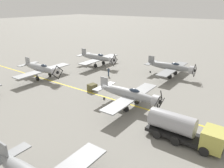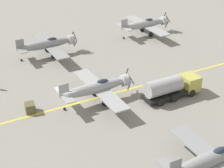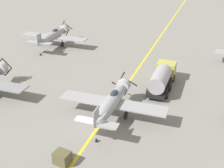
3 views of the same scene
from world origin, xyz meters
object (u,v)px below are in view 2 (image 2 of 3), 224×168
(airplane_mid_right, at_px, (213,159))
(fuel_tanker, at_px, (172,87))
(airplane_far_left, at_px, (145,24))
(supply_crate_by_tanker, at_px, (30,108))
(airplane_mid_center, at_px, (97,87))
(airplane_mid_left, at_px, (48,44))

(airplane_mid_right, height_order, fuel_tanker, airplane_mid_right)
(airplane_far_left, distance_m, fuel_tanker, 23.18)
(airplane_mid_right, height_order, supply_crate_by_tanker, airplane_mid_right)
(airplane_mid_center, distance_m, airplane_mid_left, 16.83)
(airplane_far_left, bearing_deg, airplane_mid_left, -100.21)
(fuel_tanker, distance_m, supply_crate_by_tanker, 18.25)
(airplane_far_left, height_order, supply_crate_by_tanker, airplane_far_left)
(airplane_mid_center, relative_size, airplane_mid_left, 1.00)
(airplane_mid_center, height_order, airplane_mid_left, airplane_mid_center)
(airplane_mid_center, xyz_separation_m, airplane_far_left, (-17.40, 18.61, -0.00))
(fuel_tanker, bearing_deg, airplane_mid_right, -22.07)
(airplane_far_left, bearing_deg, supply_crate_by_tanker, -71.74)
(airplane_mid_right, xyz_separation_m, supply_crate_by_tanker, (-19.33, -11.76, -1.43))
(airplane_mid_center, relative_size, supply_crate_by_tanker, 8.60)
(airplane_mid_left, distance_m, supply_crate_by_tanker, 17.16)
(airplane_mid_center, xyz_separation_m, supply_crate_by_tanker, (-1.67, -8.40, -1.43))
(airplane_mid_right, distance_m, airplane_mid_center, 17.97)
(airplane_mid_center, bearing_deg, airplane_mid_left, -171.94)
(airplane_mid_right, distance_m, airplane_mid_left, 34.69)
(airplane_mid_center, distance_m, supply_crate_by_tanker, 8.69)
(airplane_mid_center, height_order, fuel_tanker, airplane_mid_center)
(airplane_mid_left, relative_size, fuel_tanker, 1.50)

